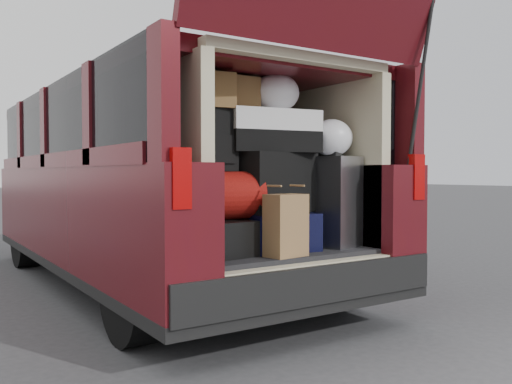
# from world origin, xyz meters

# --- Properties ---
(ground) EXTENTS (80.00, 80.00, 0.00)m
(ground) POSITION_xyz_m (0.00, 0.00, 0.00)
(ground) COLOR #353437
(ground) RESTS_ON ground
(minivan) EXTENTS (1.90, 5.35, 2.77)m
(minivan) POSITION_xyz_m (0.00, 1.86, 0.91)
(minivan) COLOR black
(minivan) RESTS_ON ground
(load_floor) EXTENTS (1.24, 1.05, 0.55)m
(load_floor) POSITION_xyz_m (0.00, 0.28, 0.28)
(load_floor) COLOR black
(load_floor) RESTS_ON ground
(black_hardshell) EXTENTS (0.44, 0.57, 0.21)m
(black_hardshell) POSITION_xyz_m (-0.39, 0.16, 0.66)
(black_hardshell) COLOR black
(black_hardshell) RESTS_ON load_floor
(navy_hardshell) EXTENTS (0.50, 0.59, 0.24)m
(navy_hardshell) POSITION_xyz_m (0.03, 0.17, 0.67)
(navy_hardshell) COLOR black
(navy_hardshell) RESTS_ON load_floor
(silver_roller) EXTENTS (0.33, 0.45, 0.61)m
(silver_roller) POSITION_xyz_m (0.44, 0.07, 0.85)
(silver_roller) COLOR silver
(silver_roller) RESTS_ON load_floor
(kraft_bag) EXTENTS (0.26, 0.18, 0.37)m
(kraft_bag) POSITION_xyz_m (-0.09, -0.16, 0.74)
(kraft_bag) COLOR #8C5E3F
(kraft_bag) RESTS_ON load_floor
(red_duffel) EXTENTS (0.49, 0.36, 0.29)m
(red_duffel) POSITION_xyz_m (-0.35, 0.12, 0.91)
(red_duffel) COLOR maroon
(red_duffel) RESTS_ON black_hardshell
(black_soft_case) EXTENTS (0.59, 0.41, 0.39)m
(black_soft_case) POSITION_xyz_m (0.04, 0.17, 0.98)
(black_soft_case) COLOR black
(black_soft_case) RESTS_ON navy_hardshell
(backpack) EXTENTS (0.27, 0.17, 0.38)m
(backpack) POSITION_xyz_m (-0.39, 0.18, 1.25)
(backpack) COLOR black
(backpack) RESTS_ON red_duffel
(twotone_duffel) EXTENTS (0.65, 0.40, 0.27)m
(twotone_duffel) POSITION_xyz_m (0.02, 0.17, 1.32)
(twotone_duffel) COLOR white
(twotone_duffel) RESTS_ON black_soft_case
(grocery_sack_lower) EXTENTS (0.26, 0.22, 0.21)m
(grocery_sack_lower) POSITION_xyz_m (-0.40, 0.17, 1.55)
(grocery_sack_lower) COLOR brown
(grocery_sack_lower) RESTS_ON backpack
(grocery_sack_upper) EXTENTS (0.21, 0.17, 0.21)m
(grocery_sack_upper) POSITION_xyz_m (-0.15, 0.26, 1.56)
(grocery_sack_upper) COLOR brown
(grocery_sack_upper) RESTS_ON twotone_duffel
(plastic_bag_center) EXTENTS (0.34, 0.32, 0.25)m
(plastic_bag_center) POSITION_xyz_m (0.10, 0.21, 1.58)
(plastic_bag_center) COLOR white
(plastic_bag_center) RESTS_ON twotone_duffel
(plastic_bag_right) EXTENTS (0.32, 0.31, 0.25)m
(plastic_bag_right) POSITION_xyz_m (0.46, 0.06, 1.28)
(plastic_bag_right) COLOR white
(plastic_bag_right) RESTS_ON silver_roller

